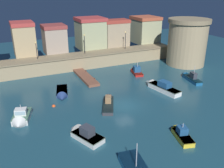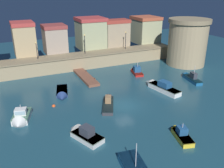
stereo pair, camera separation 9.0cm
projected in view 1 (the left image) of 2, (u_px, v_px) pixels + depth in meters
ground_plane at (125, 105)px, 33.99m from camera, size 101.76×101.76×0.00m
quay_wall at (82, 61)px, 49.33m from camera, size 41.36×4.12×2.78m
old_town_backdrop at (81, 34)px, 51.89m from camera, size 41.08×6.16×8.14m
fortress_tower at (187, 42)px, 50.10m from camera, size 8.40×8.40×9.45m
pier_dock at (86, 77)px, 43.84m from camera, size 1.97×8.98×0.70m
quay_lamp_0 at (36, 48)px, 44.66m from camera, size 0.32×0.32×3.25m
quay_lamp_1 at (84, 41)px, 48.18m from camera, size 0.32×0.32×3.88m
quay_lamp_2 at (125, 38)px, 51.79m from camera, size 0.32×0.32×3.78m
moored_boat_0 at (180, 133)px, 26.83m from camera, size 2.28×4.29×2.17m
moored_boat_1 at (136, 71)px, 46.43m from camera, size 2.37×4.38×2.82m
moored_boat_2 at (160, 86)px, 38.88m from camera, size 2.81×7.25×2.06m
moored_boat_3 at (83, 133)px, 26.67m from camera, size 3.40×4.94×2.12m
moored_boat_4 at (190, 77)px, 43.09m from camera, size 2.31×5.99×3.21m
moored_boat_6 at (21, 118)px, 29.65m from camera, size 3.01×4.59×2.56m
moored_boat_7 at (62, 94)px, 37.00m from camera, size 2.91×5.75×1.56m
moored_boat_10 at (108, 102)px, 34.20m from camera, size 3.91×6.18×1.87m
mooring_buoy_0 at (54, 106)px, 33.70m from camera, size 0.50×0.50×0.50m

